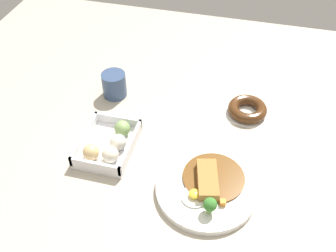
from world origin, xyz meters
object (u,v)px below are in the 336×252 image
at_px(chocolate_ring_donut, 247,109).
at_px(coffee_mug, 114,85).
at_px(curry_plate, 207,187).
at_px(donut_box, 109,145).

bearing_deg(chocolate_ring_donut, coffee_mug, 91.86).
height_order(curry_plate, chocolate_ring_donut, curry_plate).
bearing_deg(curry_plate, chocolate_ring_donut, -12.14).
bearing_deg(coffee_mug, chocolate_ring_donut, -88.14).
distance_m(curry_plate, coffee_mug, 0.46).
height_order(donut_box, chocolate_ring_donut, donut_box).
relative_size(chocolate_ring_donut, coffee_mug, 1.67).
bearing_deg(curry_plate, donut_box, 76.29).
height_order(chocolate_ring_donut, coffee_mug, coffee_mug).
distance_m(donut_box, chocolate_ring_donut, 0.43).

